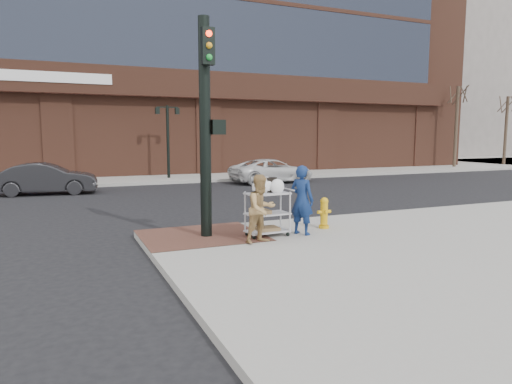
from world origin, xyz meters
name	(u,v)px	position (x,y,z in m)	size (l,w,h in m)	color
ground	(239,248)	(0.00, 0.00, 0.00)	(220.00, 220.00, 0.00)	black
sidewalk_far	(240,161)	(12.50, 32.00, 0.07)	(65.00, 36.00, 0.15)	gray
brick_curb_ramp	(201,235)	(-0.60, 0.90, 0.16)	(2.80, 2.40, 0.01)	#543427
filler_block	(419,85)	(40.00, 38.00, 9.00)	(14.00, 20.00, 18.00)	slate
bare_tree_a	(458,85)	(24.00, 16.50, 6.27)	(1.80, 1.80, 7.20)	#382B21
bare_tree_b	(508,95)	(30.00, 17.00, 5.79)	(1.80, 1.80, 6.70)	#382B21
lamp_post	(168,133)	(2.00, 16.00, 2.62)	(1.32, 0.22, 4.00)	black
traffic_signal_pole	(206,121)	(-0.48, 0.77, 2.83)	(0.61, 0.51, 5.00)	black
woman_blue	(302,200)	(1.66, 0.09, 0.98)	(0.61, 0.40, 1.66)	navy
pedestrian_tan	(261,209)	(0.42, -0.31, 0.91)	(0.74, 0.57, 1.51)	#A9854F
sedan_dark	(46,179)	(-4.16, 11.99, 0.68)	(1.43, 4.10, 1.35)	black
minivan_white	(272,171)	(6.79, 12.57, 0.63)	(2.10, 4.56, 1.27)	silver
utility_cart	(267,210)	(0.82, 0.24, 0.78)	(1.04, 0.64, 1.39)	#AFAFB4
fire_hydrant	(324,212)	(2.54, 0.50, 0.56)	(0.37, 0.26, 0.80)	gold
newsbox_blue	(34,174)	(-4.79, 15.27, 0.66)	(0.43, 0.39, 1.03)	#191AA6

